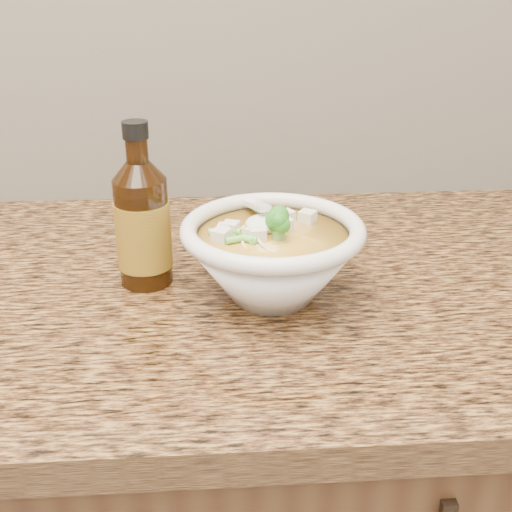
{
  "coord_description": "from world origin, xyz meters",
  "views": [
    {
      "loc": [
        0.28,
        0.91,
        1.29
      ],
      "look_at": [
        0.33,
        1.61,
        0.96
      ],
      "focal_mm": 45.0,
      "sensor_mm": 36.0,
      "label": 1
    }
  ],
  "objects": [
    {
      "name": "counter_slab",
      "position": [
        0.0,
        1.68,
        0.88
      ],
      "size": [
        4.0,
        0.68,
        0.04
      ],
      "primitive_type": "cube",
      "color": "olive",
      "rests_on": "cabinet"
    },
    {
      "name": "soup_bowl",
      "position": [
        0.35,
        1.61,
        0.95
      ],
      "size": [
        0.22,
        0.25,
        0.12
      ],
      "rotation": [
        0.0,
        0.0,
        -0.33
      ],
      "color": "white",
      "rests_on": "counter_slab"
    },
    {
      "name": "hot_sauce_bottle",
      "position": [
        0.19,
        1.66,
        0.98
      ],
      "size": [
        0.09,
        0.09,
        0.21
      ],
      "rotation": [
        0.0,
        0.0,
        -0.41
      ],
      "color": "#371B07",
      "rests_on": "counter_slab"
    }
  ]
}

